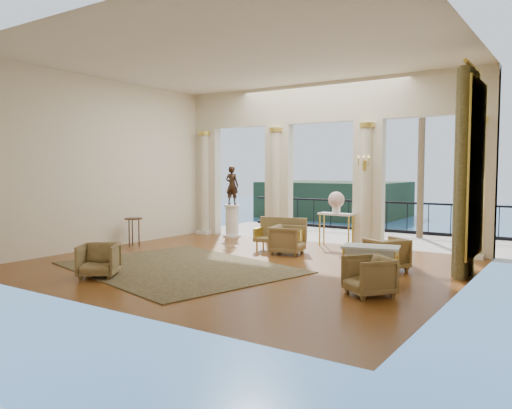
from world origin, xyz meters
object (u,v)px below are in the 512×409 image
Objects in this scene: armchair_d at (288,238)px; game_table at (371,250)px; pedestal at (232,221)px; settee at (281,234)px; side_table at (133,222)px; armchair_b at (369,274)px; armchair_a at (99,259)px; armchair_c at (386,252)px; statue at (232,185)px; console_table at (336,219)px.

game_table is (2.87, -1.91, 0.23)m from armchair_d.
pedestal is (-5.88, 3.67, -0.14)m from game_table.
settee is 1.75× the size of side_table.
armchair_b reaches higher than game_table.
armchair_b is (4.88, 1.57, -0.00)m from armchair_a.
game_table is at bearing 39.25° from armchair_c.
settee reaches higher than game_table.
pedestal is 3.21m from side_table.
armchair_c is (-0.47, 2.23, 0.01)m from armchair_b.
armchair_d is at bearing -69.52° from armchair_c.
armchair_d is at bearing 143.64° from statue.
armchair_d is at bearing 178.14° from armchair_b.
game_table is (0.17, -1.36, 0.25)m from armchair_c.
armchair_d is 0.77× the size of pedestal.
armchair_c is 0.63× the size of statue.
pedestal reaches higher than armchair_b.
armchair_d is 0.54m from settee.
game_table is 1.13× the size of console_table.
armchair_d reaches higher than game_table.
armchair_a is at bearing -52.05° from side_table.
armchair_c is 1.40m from game_table.
pedestal is at bearing -80.02° from armchair_c.
game_table is 4.43m from console_table.
console_table is at bearing 159.84° from armchair_b.
armchair_b is 0.53× the size of settee.
settee is at bearing 178.09° from armchair_b.
pedestal is 1.12m from statue.
side_table is at bearing 63.48° from statue.
settee is 1.22× the size of game_table.
armchair_d is 3.69m from statue.
armchair_a is at bearing -122.83° from armchair_b.
side_table is at bearing -143.12° from console_table.
game_table is 0.93× the size of statue.
armchair_c is 6.28m from statue.
console_table is at bearing 0.82° from pedestal.
armchair_c is 0.74× the size of pedestal.
statue reaches higher than armchair_b.
armchair_c is 0.67× the size of game_table.
statue is (-6.18, 4.53, 1.25)m from armchair_b.
armchair_a is at bearing -78.00° from pedestal.
settee is at bearing 132.85° from game_table.
armchair_b is at bearing 137.67° from statue.
game_table is 6.93m from pedestal.
console_table is (-2.40, 3.72, 0.13)m from game_table.
game_table is at bearing 141.98° from statue.
armchair_d is 3.49m from pedestal.
pedestal is 3.49m from console_table.
statue reaches higher than armchair_a.
pedestal reaches higher than armchair_a.
statue reaches higher than game_table.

